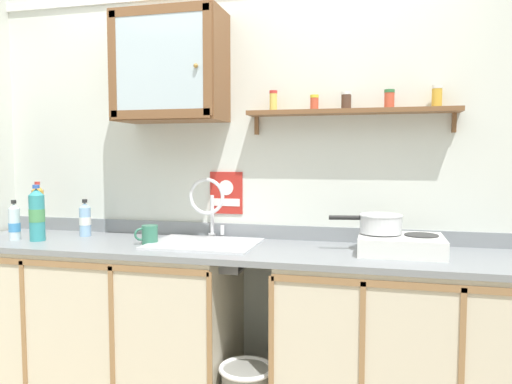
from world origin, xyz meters
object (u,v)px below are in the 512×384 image
Objects in this scene: sink at (205,245)px; bottle_juice_amber_3 at (38,209)px; bottle_water_clear_1 at (14,223)px; mug at (149,235)px; hot_plate_stove at (401,244)px; warning_sign at (226,193)px; saucepan at (380,223)px; bottle_detergent_teal_0 at (37,215)px; bottle_water_blue_2 at (85,220)px; wall_cabinet at (170,67)px.

bottle_juice_amber_3 is at bearing 177.23° from sink.
bottle_water_clear_1 is at bearing -172.90° from sink.
hot_plate_stove is at bearing 2.79° from mug.
warning_sign is at bearing 164.88° from hot_plate_stove.
bottle_juice_amber_3 reaches higher than saucepan.
hot_plate_stove is at bearing -1.71° from bottle_juice_amber_3.
hot_plate_stove is 1.28× the size of bottle_detergent_teal_0.
bottle_water_blue_2 is 0.36× the size of wall_cabinet.
sink is at bearing -2.77° from bottle_juice_amber_3.
bottle_detergent_teal_0 is at bearing -176.50° from hot_plate_stove.
mug is at bearing -175.83° from saucepan.
bottle_juice_amber_3 is 1.13m from warning_sign.
warning_sign is at bearing 164.72° from saucepan.
bottle_water_blue_2 is (-1.67, 0.06, -0.04)m from saucepan.
hot_plate_stove is at bearing -2.75° from bottle_water_blue_2.
bottle_detergent_teal_0 is 0.15m from bottle_water_clear_1.
bottle_water_clear_1 is (-1.08, -0.13, 0.10)m from sink.
hot_plate_stove is at bearing -0.59° from sink.
bottle_water_blue_2 is at bearing 4.46° from bottle_juice_amber_3.
sink is 0.99m from wall_cabinet.
bottle_detergent_teal_0 is at bearing -129.13° from bottle_water_blue_2.
mug is 0.50m from warning_sign.
bottle_juice_amber_3 is at bearing -169.89° from warning_sign.
hot_plate_stove is (1.01, -0.01, 0.05)m from sink.
bottle_water_clear_1 reaches higher than hot_plate_stove.
sink is at bearing 179.41° from hot_plate_stove.
bottle_water_clear_1 is 0.93× the size of warning_sign.
saucepan is 1.40m from wall_cabinet.
warning_sign is (1.11, 0.20, 0.10)m from bottle_juice_amber_3.
bottle_juice_amber_3 is at bearing -175.54° from bottle_water_blue_2.
saucepan is (-0.10, 0.02, 0.10)m from hot_plate_stove.
bottle_juice_amber_3 reaches higher than hot_plate_stove.
bottle_water_clear_1 is at bearing -175.60° from mug.
bottle_juice_amber_3 is (-1.07, 0.05, 0.15)m from sink.
warning_sign is at bearing 10.11° from bottle_juice_amber_3.
bottle_water_blue_2 is 0.84m from warning_sign.
sink is 1.41× the size of hot_plate_stove.
sink reaches higher than saucepan.
sink is 0.92m from saucepan.
warning_sign is at bearing 12.16° from bottle_water_blue_2.
warning_sign is (0.81, 0.17, 0.16)m from bottle_water_blue_2.
warning_sign is (0.04, 0.25, 0.26)m from sink.
bottle_water_blue_2 is at bearing -176.98° from wall_cabinet.
warning_sign is at bearing 44.43° from mug.
bottle_water_blue_2 is (-0.77, 0.07, 0.10)m from sink.
hot_plate_stove is 1.29m from mug.
wall_cabinet is (0.85, 0.24, 0.86)m from bottle_water_clear_1.
saucepan is at bearing 166.30° from hot_plate_stove.
hot_plate_stove is at bearing 3.50° from bottle_detergent_teal_0.
bottle_detergent_teal_0 is at bearing -172.12° from sink.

